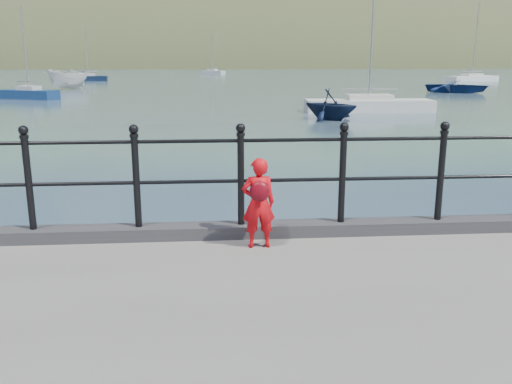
{
  "coord_description": "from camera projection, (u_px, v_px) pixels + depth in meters",
  "views": [
    {
      "loc": [
        0.28,
        -6.29,
        3.06
      ],
      "look_at": [
        0.77,
        -0.2,
        1.55
      ],
      "focal_mm": 38.0,
      "sensor_mm": 36.0,
      "label": 1
    }
  ],
  "objects": [
    {
      "name": "sailboat_left",
      "position": [
        89.0,
        79.0,
        74.09
      ],
      "size": [
        5.04,
        1.88,
        7.19
      ],
      "rotation": [
        0.0,
        0.0,
        0.07
      ],
      "color": "black",
      "rests_on": "ground"
    },
    {
      "name": "sailboat_port",
      "position": [
        29.0,
        95.0,
        41.46
      ],
      "size": [
        4.85,
        3.33,
        6.96
      ],
      "rotation": [
        0.0,
        0.0,
        -0.44
      ],
      "color": "navy",
      "rests_on": "ground"
    },
    {
      "name": "launch_navy",
      "position": [
        330.0,
        104.0,
        27.41
      ],
      "size": [
        3.93,
        3.92,
        1.57
      ],
      "primitive_type": "imported",
      "rotation": [
        0.0,
        0.0,
        0.8
      ],
      "color": "black",
      "rests_on": "ground"
    },
    {
      "name": "sailboat_deep",
      "position": [
        213.0,
        72.0,
        105.61
      ],
      "size": [
        5.02,
        4.34,
        7.74
      ],
      "rotation": [
        0.0,
        0.0,
        -0.65
      ],
      "color": "beige",
      "rests_on": "ground"
    },
    {
      "name": "far_shore",
      "position": [
        296.0,
        116.0,
        246.86
      ],
      "size": [
        830.0,
        200.0,
        156.0
      ],
      "color": "#333A21",
      "rests_on": "ground"
    },
    {
      "name": "launch_white",
      "position": [
        68.0,
        79.0,
        53.96
      ],
      "size": [
        4.26,
        5.52,
        2.02
      ],
      "primitive_type": "imported",
      "rotation": [
        0.0,
        0.0,
        -0.51
      ],
      "color": "silver",
      "rests_on": "ground"
    },
    {
      "name": "railing",
      "position": [
        189.0,
        169.0,
        6.22
      ],
      "size": [
        18.11,
        0.11,
        1.2
      ],
      "color": "black",
      "rests_on": "kerb"
    },
    {
      "name": "child",
      "position": [
        259.0,
        202.0,
        5.97
      ],
      "size": [
        0.39,
        0.32,
        1.02
      ],
      "rotation": [
        0.0,
        0.0,
        3.21
      ],
      "color": "red",
      "rests_on": "quay"
    },
    {
      "name": "sailboat_near",
      "position": [
        369.0,
        106.0,
        31.77
      ],
      "size": [
        7.46,
        2.37,
        9.98
      ],
      "rotation": [
        0.0,
        0.0,
        -0.04
      ],
      "color": "silver",
      "rests_on": "ground"
    },
    {
      "name": "kerb",
      "position": [
        191.0,
        231.0,
        6.4
      ],
      "size": [
        60.0,
        0.3,
        0.15
      ],
      "primitive_type": "cube",
      "color": "#28282B",
      "rests_on": "quay"
    },
    {
      "name": "ground",
      "position": [
        194.0,
        309.0,
        6.8
      ],
      "size": [
        600.0,
        600.0,
        0.0
      ],
      "primitive_type": "plane",
      "color": "#2D4251",
      "rests_on": "ground"
    },
    {
      "name": "sailboat_far",
      "position": [
        472.0,
        79.0,
        73.89
      ],
      "size": [
        8.08,
        4.79,
        10.98
      ],
      "rotation": [
        0.0,
        0.0,
        0.37
      ],
      "color": "white",
      "rests_on": "ground"
    },
    {
      "name": "launch_blue",
      "position": [
        457.0,
        86.0,
        49.25
      ],
      "size": [
        6.67,
        6.4,
        1.12
      ],
      "primitive_type": "imported",
      "rotation": [
        0.0,
        0.0,
        0.91
      ],
      "color": "navy",
      "rests_on": "ground"
    }
  ]
}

